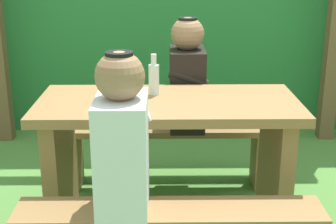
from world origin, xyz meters
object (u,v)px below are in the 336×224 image
Objects in this scene: picnic_table at (168,144)px; person_black_coat at (187,78)px; drinking_glass at (122,99)px; bottle_left at (154,78)px; bench_far at (167,143)px; person_white_shirt at (122,140)px.

picnic_table is 1.95× the size of person_black_coat.
picnic_table is at bearing -103.42° from person_black_coat.
bottle_left is (0.16, 0.23, 0.05)m from drinking_glass.
drinking_glass is at bearing -124.61° from bottle_left.
person_black_coat reaches higher than bench_far.
bottle_left reaches higher than picnic_table.
person_black_coat is 0.75m from drinking_glass.
drinking_glass is at bearing -153.63° from picnic_table.
person_black_coat is (0.13, 0.54, 0.24)m from picnic_table.
picnic_table is 0.60m from person_black_coat.
person_white_shirt is at bearing -101.14° from bottle_left.
drinking_glass reaches higher than picnic_table.
person_white_shirt is at bearing -107.18° from person_black_coat.
bench_far is 1.19m from person_white_shirt.
bench_far is 0.86m from drinking_glass.
picnic_table is at bearing 26.37° from drinking_glass.
bottle_left is at bearing 78.86° from person_white_shirt.
person_white_shirt reaches higher than drinking_glass.
picnic_table is 6.16× the size of bottle_left.
person_white_shirt reaches higher than picnic_table.
picnic_table is 0.39m from drinking_glass.
drinking_glass is (-0.23, -0.66, 0.51)m from bench_far.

